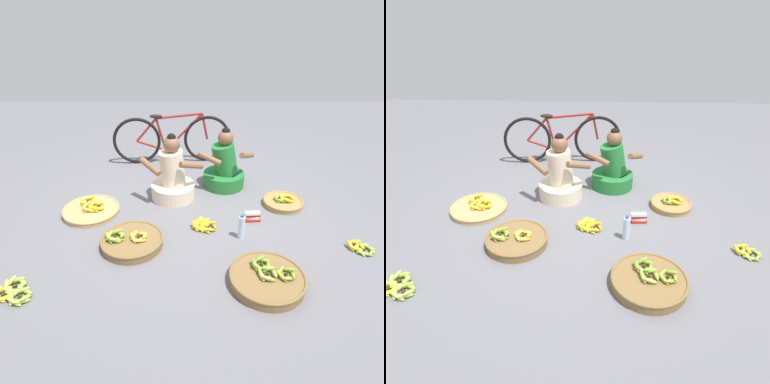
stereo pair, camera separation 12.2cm
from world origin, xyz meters
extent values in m
plane|color=slate|center=(0.00, 0.00, 0.00)|extent=(10.00, 10.00, 0.00)
cylinder|color=beige|center=(-0.23, 0.30, 0.09)|extent=(0.52, 0.52, 0.18)
cylinder|color=beige|center=(-0.23, 0.30, 0.39)|extent=(0.36, 0.33, 0.44)
sphere|color=brown|center=(-0.23, 0.30, 0.68)|extent=(0.19, 0.19, 0.19)
sphere|color=black|center=(-0.23, 0.30, 0.76)|extent=(0.10, 0.10, 0.10)
cylinder|color=brown|center=(-0.47, 0.17, 0.47)|extent=(0.28, 0.26, 0.16)
cylinder|color=brown|center=(-0.01, 0.20, 0.47)|extent=(0.29, 0.23, 0.16)
cylinder|color=#237233|center=(0.40, 0.61, 0.09)|extent=(0.52, 0.52, 0.18)
cylinder|color=#237233|center=(0.40, 0.61, 0.37)|extent=(0.39, 0.33, 0.43)
sphere|color=brown|center=(0.40, 0.61, 0.65)|extent=(0.19, 0.19, 0.19)
sphere|color=black|center=(0.40, 0.61, 0.73)|extent=(0.10, 0.10, 0.10)
cylinder|color=brown|center=(0.20, 0.45, 0.45)|extent=(0.31, 0.18, 0.16)
cylinder|color=brown|center=(0.66, 0.55, 0.45)|extent=(0.23, 0.29, 0.16)
torus|color=black|center=(-0.80, 1.31, 0.34)|extent=(0.68, 0.11, 0.68)
torus|color=black|center=(0.21, 1.41, 0.34)|extent=(0.68, 0.11, 0.68)
cylinder|color=maroon|center=(-0.13, 1.38, 0.45)|extent=(0.55, 0.09, 0.55)
cylinder|color=maroon|center=(-0.46, 1.35, 0.43)|extent=(0.15, 0.05, 0.49)
cylinder|color=maroon|center=(-0.19, 1.37, 0.69)|extent=(0.65, 0.10, 0.08)
cylinder|color=maroon|center=(-0.60, 1.33, 0.27)|extent=(0.42, 0.07, 0.18)
cylinder|color=maroon|center=(-0.66, 1.33, 0.50)|extent=(0.32, 0.06, 0.35)
cylinder|color=maroon|center=(0.17, 1.41, 0.53)|extent=(0.11, 0.04, 0.38)
ellipsoid|color=black|center=(-0.52, 1.34, 0.70)|extent=(0.18, 0.08, 0.05)
cylinder|color=brown|center=(-0.58, -0.64, 0.04)|extent=(0.59, 0.59, 0.08)
torus|color=brown|center=(-0.58, -0.64, 0.08)|extent=(0.60, 0.60, 0.02)
ellipsoid|color=yellow|center=(-0.45, -0.65, 0.11)|extent=(0.04, 0.13, 0.08)
ellipsoid|color=yellow|center=(-0.48, -0.60, 0.11)|extent=(0.13, 0.09, 0.07)
ellipsoid|color=yellow|center=(-0.56, -0.62, 0.11)|extent=(0.09, 0.13, 0.07)
ellipsoid|color=yellow|center=(-0.56, -0.67, 0.11)|extent=(0.09, 0.13, 0.08)
ellipsoid|color=yellow|center=(-0.49, -0.70, 0.10)|extent=(0.13, 0.08, 0.05)
sphere|color=#382D19|center=(-0.51, -0.65, 0.11)|extent=(0.03, 0.03, 0.03)
ellipsoid|color=#8CAD38|center=(-0.67, -0.64, 0.11)|extent=(0.06, 0.15, 0.09)
ellipsoid|color=#8CAD38|center=(-0.69, -0.60, 0.11)|extent=(0.13, 0.13, 0.07)
ellipsoid|color=#8CAD38|center=(-0.73, -0.58, 0.12)|extent=(0.14, 0.04, 0.09)
ellipsoid|color=#8CAD38|center=(-0.79, -0.63, 0.11)|extent=(0.08, 0.15, 0.07)
ellipsoid|color=#8CAD38|center=(-0.79, -0.68, 0.12)|extent=(0.11, 0.14, 0.10)
ellipsoid|color=#8CAD38|center=(-0.73, -0.71, 0.12)|extent=(0.14, 0.04, 0.09)
ellipsoid|color=#8CAD38|center=(-0.70, -0.70, 0.11)|extent=(0.15, 0.10, 0.08)
sphere|color=#382D19|center=(-0.73, -0.65, 0.11)|extent=(0.03, 0.03, 0.03)
cylinder|color=tan|center=(-1.13, -0.06, 0.03)|extent=(0.62, 0.62, 0.05)
torus|color=tan|center=(-1.13, -0.06, 0.05)|extent=(0.63, 0.63, 0.02)
ellipsoid|color=gold|center=(-1.01, -0.05, 0.08)|extent=(0.06, 0.14, 0.06)
ellipsoid|color=gold|center=(-1.04, -0.01, 0.09)|extent=(0.14, 0.09, 0.08)
ellipsoid|color=gold|center=(-1.07, 0.00, 0.08)|extent=(0.14, 0.04, 0.06)
ellipsoid|color=gold|center=(-1.12, -0.04, 0.09)|extent=(0.08, 0.14, 0.09)
ellipsoid|color=gold|center=(-1.12, -0.10, 0.08)|extent=(0.11, 0.13, 0.06)
ellipsoid|color=gold|center=(-1.09, -0.12, 0.09)|extent=(0.14, 0.08, 0.09)
ellipsoid|color=gold|center=(-1.03, -0.11, 0.08)|extent=(0.12, 0.12, 0.08)
sphere|color=#382D19|center=(-1.07, -0.06, 0.08)|extent=(0.03, 0.03, 0.03)
ellipsoid|color=gold|center=(-1.14, 0.07, 0.08)|extent=(0.04, 0.14, 0.08)
ellipsoid|color=gold|center=(-1.19, 0.13, 0.08)|extent=(0.15, 0.06, 0.08)
ellipsoid|color=gold|center=(-1.26, 0.05, 0.08)|extent=(0.05, 0.15, 0.06)
ellipsoid|color=gold|center=(-1.20, 0.00, 0.08)|extent=(0.14, 0.04, 0.08)
sphere|color=#382D19|center=(-1.20, 0.06, 0.08)|extent=(0.03, 0.03, 0.03)
ellipsoid|color=yellow|center=(-1.08, -0.08, 0.09)|extent=(0.06, 0.14, 0.09)
ellipsoid|color=yellow|center=(-1.13, -0.01, 0.09)|extent=(0.14, 0.05, 0.09)
ellipsoid|color=yellow|center=(-1.19, -0.03, 0.09)|extent=(0.11, 0.13, 0.09)
ellipsoid|color=yellow|center=(-1.19, -0.10, 0.08)|extent=(0.08, 0.14, 0.06)
ellipsoid|color=yellow|center=(-1.13, -0.13, 0.08)|extent=(0.14, 0.05, 0.08)
sphere|color=#382D19|center=(-1.14, -0.07, 0.08)|extent=(0.03, 0.03, 0.03)
cylinder|color=#A87F47|center=(1.06, 0.12, 0.03)|extent=(0.45, 0.45, 0.06)
torus|color=#A87F47|center=(1.06, 0.12, 0.06)|extent=(0.46, 0.46, 0.02)
ellipsoid|color=gold|center=(1.16, 0.13, 0.09)|extent=(0.05, 0.14, 0.07)
ellipsoid|color=gold|center=(1.11, 0.19, 0.09)|extent=(0.14, 0.06, 0.06)
ellipsoid|color=gold|center=(1.04, 0.13, 0.09)|extent=(0.05, 0.14, 0.07)
ellipsoid|color=gold|center=(1.10, 0.07, 0.09)|extent=(0.14, 0.05, 0.09)
sphere|color=#382D19|center=(1.10, 0.13, 0.09)|extent=(0.04, 0.04, 0.04)
ellipsoid|color=olive|center=(1.08, 0.13, 0.08)|extent=(0.04, 0.12, 0.05)
ellipsoid|color=olive|center=(1.01, 0.17, 0.08)|extent=(0.12, 0.06, 0.05)
ellipsoid|color=olive|center=(0.98, 0.11, 0.09)|extent=(0.06, 0.12, 0.07)
ellipsoid|color=olive|center=(1.03, 0.07, 0.09)|extent=(0.12, 0.03, 0.07)
sphere|color=#382D19|center=(1.03, 0.12, 0.08)|extent=(0.03, 0.03, 0.03)
cylinder|color=brown|center=(0.63, -1.15, 0.04)|extent=(0.63, 0.63, 0.09)
torus|color=brown|center=(0.63, -1.15, 0.09)|extent=(0.64, 0.64, 0.02)
ellipsoid|color=#8CAD38|center=(0.83, -1.16, 0.11)|extent=(0.05, 0.13, 0.07)
ellipsoid|color=#8CAD38|center=(0.81, -1.10, 0.12)|extent=(0.12, 0.09, 0.08)
ellipsoid|color=#8CAD38|center=(0.74, -1.11, 0.11)|extent=(0.11, 0.12, 0.06)
ellipsoid|color=#8CAD38|center=(0.74, -1.18, 0.11)|extent=(0.10, 0.12, 0.07)
ellipsoid|color=#8CAD38|center=(0.80, -1.20, 0.11)|extent=(0.13, 0.07, 0.06)
sphere|color=#382D19|center=(0.78, -1.15, 0.11)|extent=(0.03, 0.03, 0.03)
ellipsoid|color=olive|center=(0.66, -1.04, 0.11)|extent=(0.06, 0.14, 0.07)
ellipsoid|color=olive|center=(0.62, -0.98, 0.11)|extent=(0.14, 0.10, 0.06)
ellipsoid|color=olive|center=(0.58, -0.98, 0.12)|extent=(0.14, 0.07, 0.09)
ellipsoid|color=olive|center=(0.54, -1.05, 0.12)|extent=(0.07, 0.14, 0.08)
ellipsoid|color=olive|center=(0.57, -1.09, 0.12)|extent=(0.14, 0.10, 0.08)
ellipsoid|color=olive|center=(0.64, -1.08, 0.12)|extent=(0.13, 0.12, 0.08)
sphere|color=#382D19|center=(0.60, -1.03, 0.11)|extent=(0.03, 0.03, 0.03)
ellipsoid|color=#9EB747|center=(0.68, -1.15, 0.11)|extent=(0.04, 0.13, 0.07)
ellipsoid|color=#9EB747|center=(0.64, -1.10, 0.12)|extent=(0.13, 0.05, 0.08)
ellipsoid|color=#9EB747|center=(0.57, -1.16, 0.11)|extent=(0.07, 0.13, 0.07)
ellipsoid|color=#9EB747|center=(0.63, -1.21, 0.11)|extent=(0.13, 0.04, 0.07)
sphere|color=#382D19|center=(0.63, -1.15, 0.11)|extent=(0.03, 0.03, 0.03)
ellipsoid|color=#9EB747|center=(-1.38, -1.21, 0.04)|extent=(0.05, 0.15, 0.09)
ellipsoid|color=#9EB747|center=(-1.40, -1.17, 0.03)|extent=(0.13, 0.13, 0.07)
ellipsoid|color=#9EB747|center=(-1.45, -1.15, 0.03)|extent=(0.15, 0.05, 0.08)
ellipsoid|color=#9EB747|center=(-1.50, -1.18, 0.04)|extent=(0.11, 0.14, 0.09)
ellipsoid|color=#9EB747|center=(-1.51, -1.23, 0.03)|extent=(0.08, 0.15, 0.09)
ellipsoid|color=#9EB747|center=(-1.45, -1.28, 0.04)|extent=(0.14, 0.04, 0.10)
ellipsoid|color=#9EB747|center=(-1.42, -1.27, 0.03)|extent=(0.15, 0.10, 0.07)
sphere|color=#382D19|center=(-1.45, -1.22, 0.03)|extent=(0.03, 0.03, 0.03)
ellipsoid|color=yellow|center=(-1.44, -1.31, 0.02)|extent=(0.04, 0.12, 0.05)
ellipsoid|color=yellow|center=(-1.47, -1.26, 0.03)|extent=(0.13, 0.08, 0.06)
ellipsoid|color=yellow|center=(-1.51, -1.26, 0.03)|extent=(0.13, 0.05, 0.07)
ellipsoid|color=yellow|center=(-1.46, -1.34, 0.03)|extent=(0.10, 0.12, 0.07)
sphere|color=#382D19|center=(-1.50, -1.31, 0.03)|extent=(0.03, 0.03, 0.03)
ellipsoid|color=#9EB747|center=(-1.29, -1.35, 0.04)|extent=(0.07, 0.14, 0.09)
ellipsoid|color=#9EB747|center=(-1.32, -1.28, 0.03)|extent=(0.14, 0.10, 0.07)
ellipsoid|color=#9EB747|center=(-1.36, -1.27, 0.03)|extent=(0.14, 0.05, 0.08)
ellipsoid|color=#9EB747|center=(-1.40, -1.30, 0.03)|extent=(0.11, 0.14, 0.07)
ellipsoid|color=#9EB747|center=(-1.41, -1.35, 0.03)|extent=(0.08, 0.15, 0.08)
ellipsoid|color=#9EB747|center=(-1.37, -1.39, 0.03)|extent=(0.15, 0.08, 0.09)
ellipsoid|color=#9EB747|center=(-1.32, -1.38, 0.03)|extent=(0.14, 0.11, 0.08)
sphere|color=#382D19|center=(-1.35, -1.33, 0.03)|extent=(0.03, 0.03, 0.03)
ellipsoid|color=#9EB747|center=(1.70, -0.71, 0.02)|extent=(0.04, 0.14, 0.05)
ellipsoid|color=#9EB747|center=(1.68, -0.68, 0.02)|extent=(0.11, 0.13, 0.05)
ellipsoid|color=#9EB747|center=(1.64, -0.66, 0.02)|extent=(0.14, 0.03, 0.06)
ellipsoid|color=#9EB747|center=(1.57, -0.70, 0.03)|extent=(0.06, 0.14, 0.07)
ellipsoid|color=#9EB747|center=(1.58, -0.75, 0.03)|extent=(0.09, 0.14, 0.07)
ellipsoid|color=#9EB747|center=(1.62, -0.78, 0.02)|extent=(0.15, 0.06, 0.05)
ellipsoid|color=#9EB747|center=(1.68, -0.76, 0.02)|extent=(0.11, 0.13, 0.05)
sphere|color=#382D19|center=(1.64, -0.72, 0.02)|extent=(0.03, 0.03, 0.03)
ellipsoid|color=gold|center=(1.63, -0.67, 0.03)|extent=(0.04, 0.13, 0.06)
ellipsoid|color=gold|center=(1.58, -0.61, 0.03)|extent=(0.13, 0.06, 0.07)
ellipsoid|color=gold|center=(1.52, -0.68, 0.03)|extent=(0.07, 0.13, 0.08)
ellipsoid|color=gold|center=(1.56, -0.72, 0.03)|extent=(0.13, 0.06, 0.07)
sphere|color=#382D19|center=(1.57, -0.67, 0.03)|extent=(0.04, 0.04, 0.04)
ellipsoid|color=yellow|center=(0.16, -0.29, 0.03)|extent=(0.04, 0.12, 0.08)
ellipsoid|color=yellow|center=(0.13, -0.24, 0.03)|extent=(0.13, 0.08, 0.08)
ellipsoid|color=yellow|center=(0.07, -0.26, 0.03)|extent=(0.11, 0.12, 0.08)
ellipsoid|color=yellow|center=(0.07, -0.32, 0.03)|extent=(0.11, 0.12, 0.06)
ellipsoid|color=yellow|center=(0.14, -0.34, 0.03)|extent=(0.12, 0.09, 0.06)
sphere|color=#382D19|center=(0.11, -0.29, 0.03)|extent=(0.04, 0.04, 0.04)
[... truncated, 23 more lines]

